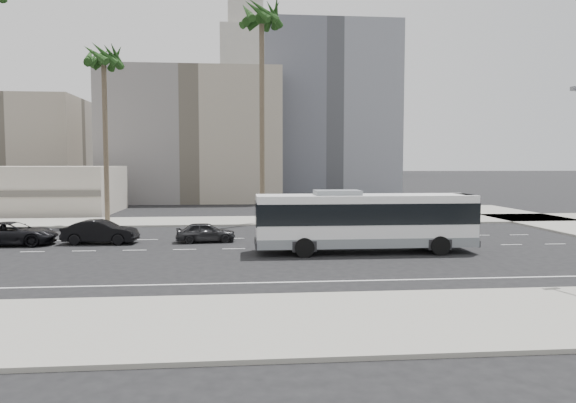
{
  "coord_description": "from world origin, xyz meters",
  "views": [
    {
      "loc": [
        -5.61,
        -32.45,
        5.26
      ],
      "look_at": [
        -2.25,
        4.0,
        2.64
      ],
      "focal_mm": 32.84,
      "sensor_mm": 36.0,
      "label": 1
    }
  ],
  "objects": [
    {
      "name": "civic_tower",
      "position": [
        -2.0,
        250.0,
        38.83
      ],
      "size": [
        42.0,
        42.0,
        129.0
      ],
      "color": "beige",
      "rests_on": "ground"
    },
    {
      "name": "midrise_beige_far",
      "position": [
        -38.0,
        50.0,
        7.5
      ],
      "size": [
        18.0,
        16.0,
        15.0
      ],
      "primitive_type": "cube",
      "color": "gray",
      "rests_on": "ground"
    },
    {
      "name": "sidewalk_south",
      "position": [
        0.0,
        -15.5,
        0.07
      ],
      "size": [
        120.0,
        7.0,
        0.15
      ],
      "primitive_type": "cube",
      "color": "gray",
      "rests_on": "ground"
    },
    {
      "name": "car_a",
      "position": [
        -7.91,
        3.07,
        0.68
      ],
      "size": [
        1.93,
        4.09,
        1.35
      ],
      "primitive_type": "imported",
      "rotation": [
        0.0,
        0.0,
        1.66
      ],
      "color": "#232325",
      "rests_on": "ground"
    },
    {
      "name": "palm_mid",
      "position": [
        -17.06,
        14.26,
        13.86
      ],
      "size": [
        4.99,
        4.99,
        15.41
      ],
      "rotation": [
        0.0,
        0.0,
        0.07
      ],
      "color": "brown",
      "rests_on": "ground"
    },
    {
      "name": "palm_near",
      "position": [
        -3.63,
        13.56,
        17.32
      ],
      "size": [
        5.69,
        5.69,
        19.12
      ],
      "rotation": [
        0.0,
        0.0,
        -0.32
      ],
      "color": "brown",
      "rests_on": "ground"
    },
    {
      "name": "sidewalk_north",
      "position": [
        0.0,
        15.5,
        0.07
      ],
      "size": [
        120.0,
        7.0,
        0.15
      ],
      "primitive_type": "cube",
      "color": "gray",
      "rests_on": "ground"
    },
    {
      "name": "car_c",
      "position": [
        -20.26,
        2.85,
        0.76
      ],
      "size": [
        2.64,
        5.52,
        1.52
      ],
      "primitive_type": "imported",
      "rotation": [
        0.0,
        0.0,
        1.59
      ],
      "color": "black",
      "rests_on": "ground"
    },
    {
      "name": "midrise_gray_center",
      "position": [
        8.0,
        52.0,
        13.0
      ],
      "size": [
        20.0,
        20.0,
        26.0
      ],
      "primitive_type": "cube",
      "color": "slate",
      "rests_on": "ground"
    },
    {
      "name": "highrise_far",
      "position": [
        70.0,
        260.0,
        30.0
      ],
      "size": [
        22.0,
        22.0,
        60.0
      ],
      "primitive_type": "cube",
      "color": "slate",
      "rests_on": "ground"
    },
    {
      "name": "ground",
      "position": [
        0.0,
        0.0,
        0.0
      ],
      "size": [
        700.0,
        700.0,
        0.0
      ],
      "primitive_type": "plane",
      "color": "black",
      "rests_on": "ground"
    },
    {
      "name": "commercial_low",
      "position": [
        -30.0,
        25.99,
        2.5
      ],
      "size": [
        22.0,
        12.16,
        5.0
      ],
      "color": "#BFB5A5",
      "rests_on": "ground"
    },
    {
      "name": "car_b",
      "position": [
        -14.76,
        2.97,
        0.79
      ],
      "size": [
        1.97,
        4.87,
        1.57
      ],
      "primitive_type": "imported",
      "rotation": [
        0.0,
        0.0,
        1.5
      ],
      "color": "black",
      "rests_on": "ground"
    },
    {
      "name": "city_bus",
      "position": [
        1.78,
        -1.94,
        1.95
      ],
      "size": [
        12.93,
        3.17,
        3.71
      ],
      "rotation": [
        0.0,
        0.0,
        -0.0
      ],
      "color": "white",
      "rests_on": "ground"
    },
    {
      "name": "highrise_right",
      "position": [
        45.0,
        230.0,
        35.0
      ],
      "size": [
        26.0,
        26.0,
        70.0
      ],
      "primitive_type": "cube",
      "color": "slate",
      "rests_on": "ground"
    },
    {
      "name": "midrise_beige_west",
      "position": [
        -12.0,
        45.0,
        9.0
      ],
      "size": [
        24.0,
        18.0,
        18.0
      ],
      "primitive_type": "cube",
      "color": "gray",
      "rests_on": "ground"
    }
  ]
}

